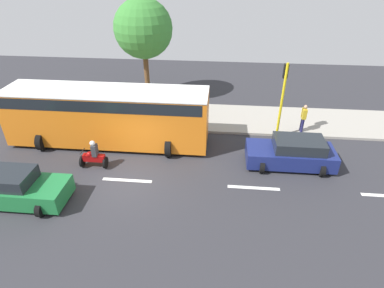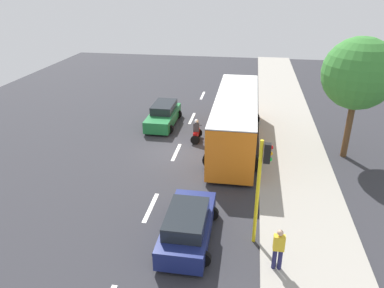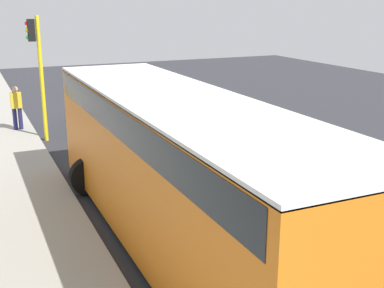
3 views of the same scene
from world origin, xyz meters
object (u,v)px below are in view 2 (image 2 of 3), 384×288
object	(u,v)px
pedestrian_near_signal	(278,248)
traffic_light_corner	(261,179)
city_bus	(236,117)
motorcycle	(196,132)
car_dark_blue	(188,225)
car_green	(163,115)
street_tree_north	(359,74)

from	to	relation	value
pedestrian_near_signal	traffic_light_corner	bearing A→B (deg)	114.84
city_bus	motorcycle	world-z (taller)	city_bus
motorcycle	city_bus	bearing A→B (deg)	-1.30
motorcycle	car_dark_blue	bearing A→B (deg)	-83.44
motorcycle	pedestrian_near_signal	xyz separation A→B (m)	(4.61, -11.12, 0.42)
motorcycle	pedestrian_near_signal	distance (m)	12.05
car_dark_blue	car_green	bearing A→B (deg)	107.58
motorcycle	street_tree_north	world-z (taller)	street_tree_north
city_bus	traffic_light_corner	distance (m)	9.67
car_dark_blue	motorcycle	distance (m)	9.97
car_dark_blue	street_tree_north	size ratio (longest dim) A/B	0.62
pedestrian_near_signal	street_tree_north	xyz separation A→B (m)	(4.44, 10.33, 3.93)
traffic_light_corner	street_tree_north	distance (m)	10.38
pedestrian_near_signal	traffic_light_corner	distance (m)	2.54
car_green	pedestrian_near_signal	size ratio (longest dim) A/B	2.71
traffic_light_corner	street_tree_north	xyz separation A→B (m)	(5.16, 8.76, 2.06)
traffic_light_corner	street_tree_north	size ratio (longest dim) A/B	0.64
street_tree_north	car_dark_blue	bearing A→B (deg)	-130.99
car_green	traffic_light_corner	world-z (taller)	traffic_light_corner
car_dark_blue	pedestrian_near_signal	xyz separation A→B (m)	(3.48, -1.22, 0.35)
car_green	motorcycle	bearing A→B (deg)	-42.27
pedestrian_near_signal	car_green	bearing A→B (deg)	118.49
car_dark_blue	pedestrian_near_signal	size ratio (longest dim) A/B	2.58
city_bus	street_tree_north	bearing A→B (deg)	-6.41
car_green	street_tree_north	world-z (taller)	street_tree_north
motorcycle	traffic_light_corner	bearing A→B (deg)	-67.85
pedestrian_near_signal	traffic_light_corner	xyz separation A→B (m)	(-0.72, 1.56, 1.87)
car_dark_blue	city_bus	world-z (taller)	city_bus
car_green	city_bus	distance (m)	6.01
traffic_light_corner	street_tree_north	world-z (taller)	street_tree_north
traffic_light_corner	car_dark_blue	bearing A→B (deg)	-172.92
motorcycle	street_tree_north	xyz separation A→B (m)	(9.05, -0.79, 4.35)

